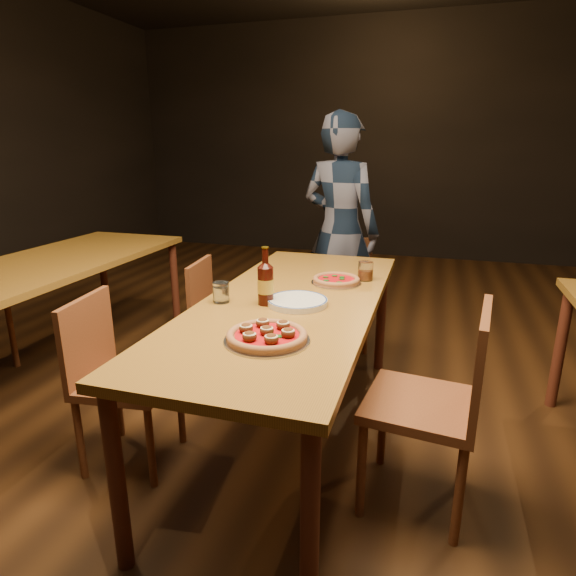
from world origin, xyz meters
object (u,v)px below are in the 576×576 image
(chair_main_nw, at_px, (129,379))
(pizza_meatball, at_px, (267,335))
(chair_end, at_px, (344,292))
(diner, at_px, (340,231))
(table_left, at_px, (49,272))
(amber_glass, at_px, (365,271))
(table_main, at_px, (291,313))
(chair_main_e, at_px, (421,403))
(water_glass, at_px, (221,292))
(beer_bottle, at_px, (266,284))
(chair_main_sw, at_px, (228,320))
(pizza_margherita, at_px, (336,280))
(plate_stack, at_px, (297,302))

(chair_main_nw, height_order, pizza_meatball, chair_main_nw)
(chair_end, distance_m, diner, 0.45)
(table_left, distance_m, amber_glass, 2.00)
(table_main, bearing_deg, pizza_meatball, -83.51)
(table_main, distance_m, pizza_meatball, 0.52)
(chair_main_e, xyz_separation_m, chair_end, (-0.60, 1.57, -0.05))
(table_main, relative_size, diner, 1.19)
(chair_end, relative_size, water_glass, 8.64)
(table_main, relative_size, table_left, 1.00)
(beer_bottle, xyz_separation_m, water_glass, (-0.21, -0.03, -0.05))
(chair_end, bearing_deg, pizza_meatball, -97.40)
(pizza_meatball, distance_m, beer_bottle, 0.44)
(chair_end, relative_size, pizza_meatball, 2.53)
(water_glass, bearing_deg, chair_main_sw, 112.01)
(pizza_meatball, distance_m, amber_glass, 0.98)
(chair_main_sw, height_order, pizza_margherita, chair_main_sw)
(chair_main_nw, relative_size, pizza_meatball, 2.60)
(pizza_margherita, bearing_deg, water_glass, -133.76)
(beer_bottle, bearing_deg, table_main, 49.41)
(pizza_margherita, xyz_separation_m, amber_glass, (0.14, 0.11, 0.03))
(pizza_margherita, relative_size, amber_glass, 2.63)
(chair_main_nw, bearing_deg, diner, -26.16)
(table_left, relative_size, chair_end, 2.43)
(chair_main_nw, xyz_separation_m, amber_glass, (0.95, 0.84, 0.38))
(table_left, xyz_separation_m, plate_stack, (1.75, -0.37, 0.08))
(table_main, bearing_deg, chair_main_sw, 138.29)
(chair_main_nw, bearing_deg, chair_main_sw, -13.72)
(table_main, relative_size, chair_main_e, 2.17)
(plate_stack, bearing_deg, pizza_meatball, -89.02)
(table_left, bearing_deg, chair_main_sw, 9.64)
(table_left, distance_m, diner, 1.99)
(table_left, height_order, chair_main_e, chair_main_e)
(chair_end, bearing_deg, table_left, -158.70)
(plate_stack, height_order, beer_bottle, beer_bottle)
(chair_main_sw, relative_size, pizza_meatball, 2.50)
(table_main, height_order, pizza_meatball, pizza_meatball)
(chair_main_sw, height_order, pizza_meatball, chair_main_sw)
(plate_stack, bearing_deg, beer_bottle, -164.98)
(table_left, height_order, chair_main_nw, chair_main_nw)
(table_main, bearing_deg, plate_stack, -53.09)
(chair_main_sw, relative_size, plate_stack, 2.92)
(table_left, height_order, plate_stack, plate_stack)
(table_main, relative_size, beer_bottle, 7.60)
(pizza_meatball, height_order, plate_stack, pizza_meatball)
(chair_main_sw, bearing_deg, pizza_margherita, -108.71)
(diner, bearing_deg, pizza_meatball, 111.66)
(chair_main_e, distance_m, diner, 1.85)
(pizza_meatball, bearing_deg, plate_stack, 90.98)
(chair_main_nw, distance_m, water_glass, 0.58)
(chair_main_nw, xyz_separation_m, pizza_margherita, (0.81, 0.73, 0.35))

